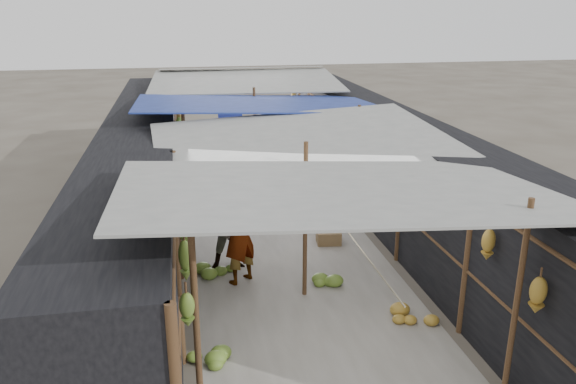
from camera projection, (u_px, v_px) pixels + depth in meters
aisle_slab at (271, 219)px, 12.53m from camera, size 3.60×16.00×0.02m
stall_left at (143, 177)px, 11.69m from camera, size 1.40×15.00×2.30m
stall_right at (388, 164)px, 12.65m from camera, size 1.40×15.00×2.30m
crate_near at (318, 219)px, 12.14m from camera, size 0.51×0.41×0.31m
crate_mid at (329, 237)px, 11.22m from camera, size 0.51×0.43×0.28m
crate_back at (246, 195)px, 13.76m from camera, size 0.54×0.50×0.28m
black_basin at (334, 199)px, 13.64m from camera, size 0.56×0.56×0.17m
vendor_elderly at (239, 234)px, 9.43m from camera, size 0.78×0.74×1.80m
shopper_blue at (231, 227)px, 9.97m from camera, size 0.82×0.66×1.61m
vendor_seated at (318, 211)px, 11.84m from camera, size 0.52×0.65×0.87m
market_canopy at (269, 110)px, 12.11m from camera, size 5.62×15.20×2.77m
hanging_bananas at (270, 148)px, 11.89m from camera, size 3.96×13.63×0.81m
floor_bananas at (274, 232)px, 11.52m from camera, size 3.88×9.32×0.29m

